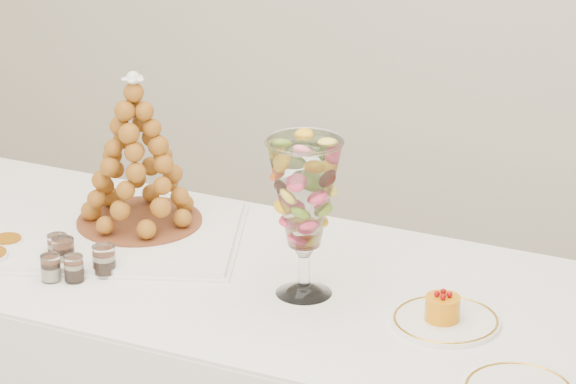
% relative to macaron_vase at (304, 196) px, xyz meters
% --- Properties ---
extents(lace_tray, '(0.71, 0.62, 0.02)m').
position_rel_macaron_vase_xyz_m(lace_tray, '(-0.55, 0.09, -0.23)').
color(lace_tray, white).
rests_on(lace_tray, buffet_table).
extents(macaron_vase, '(0.17, 0.17, 0.37)m').
position_rel_macaron_vase_xyz_m(macaron_vase, '(0.00, 0.00, 0.00)').
color(macaron_vase, white).
rests_on(macaron_vase, buffet_table).
extents(cake_plate, '(0.24, 0.24, 0.01)m').
position_rel_macaron_vase_xyz_m(cake_plate, '(0.34, -0.01, -0.24)').
color(cake_plate, white).
rests_on(cake_plate, buffet_table).
extents(verrine_a, '(0.05, 0.05, 0.07)m').
position_rel_macaron_vase_xyz_m(verrine_a, '(-0.61, -0.08, -0.21)').
color(verrine_a, white).
rests_on(verrine_a, buffet_table).
extents(verrine_b, '(0.06, 0.06, 0.07)m').
position_rel_macaron_vase_xyz_m(verrine_b, '(-0.58, -0.10, -0.20)').
color(verrine_b, white).
rests_on(verrine_b, buffet_table).
extents(verrine_c, '(0.06, 0.06, 0.07)m').
position_rel_macaron_vase_xyz_m(verrine_c, '(-0.47, -0.10, -0.20)').
color(verrine_c, white).
rests_on(verrine_c, buffet_table).
extents(verrine_d, '(0.06, 0.06, 0.06)m').
position_rel_macaron_vase_xyz_m(verrine_d, '(-0.57, -0.18, -0.21)').
color(verrine_d, white).
rests_on(verrine_d, buffet_table).
extents(verrine_e, '(0.05, 0.05, 0.06)m').
position_rel_macaron_vase_xyz_m(verrine_e, '(-0.52, -0.16, -0.21)').
color(verrine_e, white).
rests_on(verrine_e, buffet_table).
extents(ramekin_back, '(0.08, 0.08, 0.02)m').
position_rel_macaron_vase_xyz_m(ramekin_back, '(-0.77, -0.07, -0.23)').
color(ramekin_back, white).
rests_on(ramekin_back, buffet_table).
extents(croquembouche, '(0.32, 0.32, 0.40)m').
position_rel_macaron_vase_xyz_m(croquembouche, '(-0.53, 0.17, -0.03)').
color(croquembouche, brown).
rests_on(croquembouche, lace_tray).
extents(mousse_cake, '(0.08, 0.08, 0.07)m').
position_rel_macaron_vase_xyz_m(mousse_cake, '(0.34, -0.02, -0.20)').
color(mousse_cake, orange).
rests_on(mousse_cake, cake_plate).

